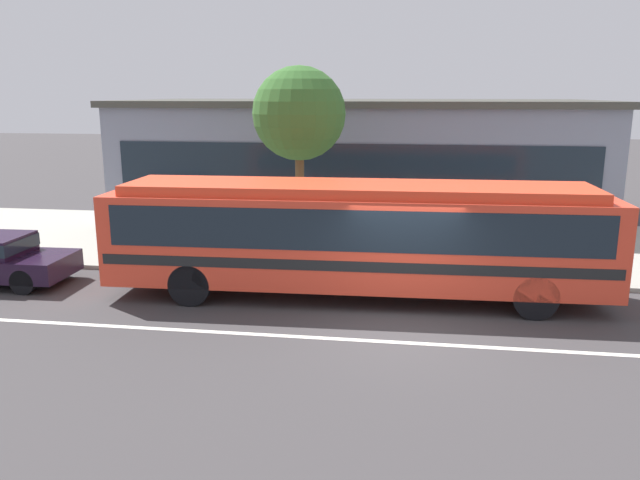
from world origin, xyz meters
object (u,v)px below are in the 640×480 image
at_px(pedestrian_waiting_near_sign, 267,222).
at_px(pedestrian_standing_by_tree, 408,228).
at_px(pedestrian_walking_along_curb, 398,226).
at_px(street_tree_near_stop, 299,114).
at_px(transit_bus, 356,232).

relative_size(pedestrian_waiting_near_sign, pedestrian_standing_by_tree, 1.01).
bearing_deg(pedestrian_walking_along_curb, pedestrian_waiting_near_sign, 179.90).
distance_m(pedestrian_waiting_near_sign, street_tree_near_stop, 3.33).
xyz_separation_m(pedestrian_waiting_near_sign, pedestrian_walking_along_curb, (3.91, -0.01, -0.01)).
bearing_deg(street_tree_near_stop, transit_bus, -62.05).
bearing_deg(street_tree_near_stop, pedestrian_walking_along_curb, -11.48).
bearing_deg(pedestrian_waiting_near_sign, pedestrian_walking_along_curb, -0.10).
distance_m(pedestrian_standing_by_tree, street_tree_near_stop, 4.63).
bearing_deg(pedestrian_waiting_near_sign, street_tree_near_stop, 33.84).
distance_m(pedestrian_waiting_near_sign, pedestrian_standing_by_tree, 4.20).
relative_size(transit_bus, street_tree_near_stop, 2.15).
xyz_separation_m(pedestrian_walking_along_curb, street_tree_near_stop, (-3.01, 0.61, 3.15)).
distance_m(pedestrian_walking_along_curb, pedestrian_standing_by_tree, 0.32).
distance_m(transit_bus, pedestrian_standing_by_tree, 3.43).
relative_size(pedestrian_waiting_near_sign, pedestrian_walking_along_curb, 1.00).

